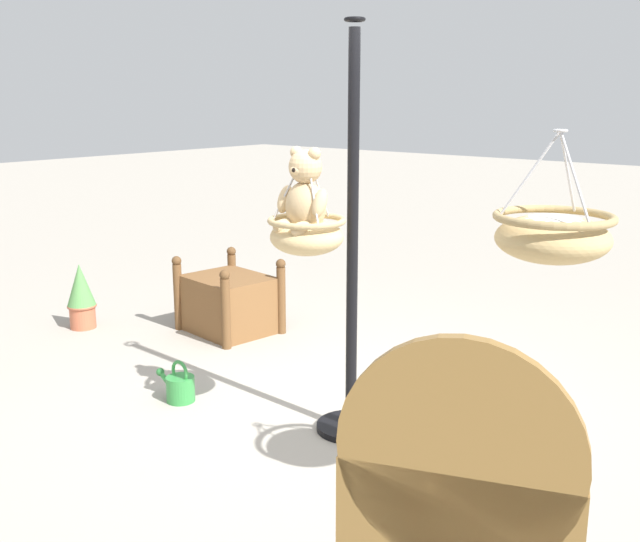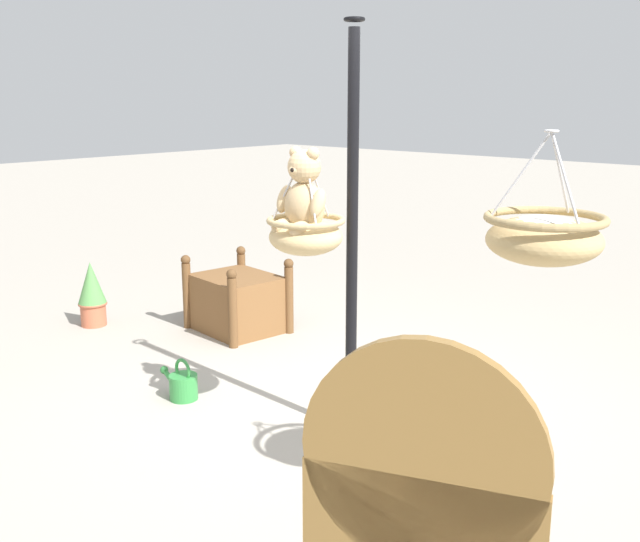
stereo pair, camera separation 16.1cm
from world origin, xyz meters
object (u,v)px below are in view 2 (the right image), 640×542
at_px(hanging_basket_left_high, 544,236).
at_px(wooden_planter_box, 238,301).
at_px(teddy_bear, 303,197).
at_px(hanging_basket_with_teddy, 306,234).
at_px(display_pole_central, 351,311).
at_px(potted_plant_fern_front, 92,294).
at_px(watering_can, 183,385).

xyz_separation_m(hanging_basket_left_high, wooden_planter_box, (3.52, -1.35, -1.23)).
bearing_deg(teddy_bear, hanging_basket_with_teddy, -90.00).
bearing_deg(display_pole_central, potted_plant_fern_front, -2.00).
distance_m(display_pole_central, teddy_bear, 0.79).
distance_m(hanging_basket_left_high, wooden_planter_box, 3.96).
bearing_deg(hanging_basket_with_teddy, wooden_planter_box, -30.98).
height_order(hanging_basket_with_teddy, teddy_bear, teddy_bear).
relative_size(hanging_basket_with_teddy, teddy_bear, 1.22).
xyz_separation_m(display_pole_central, hanging_basket_left_high, (-1.42, 0.43, 0.71)).
height_order(teddy_bear, hanging_basket_left_high, hanging_basket_left_high).
height_order(hanging_basket_left_high, potted_plant_fern_front, hanging_basket_left_high).
distance_m(hanging_basket_left_high, potted_plant_fern_front, 4.82).
relative_size(teddy_bear, wooden_planter_box, 0.57).
relative_size(display_pole_central, teddy_bear, 4.99).
xyz_separation_m(wooden_planter_box, potted_plant_fern_front, (1.11, 0.81, 0.03)).
bearing_deg(hanging_basket_left_high, potted_plant_fern_front, -6.66).
bearing_deg(wooden_planter_box, watering_can, 123.90).
distance_m(display_pole_central, potted_plant_fern_front, 3.25).
xyz_separation_m(display_pole_central, potted_plant_fern_front, (3.21, -0.11, -0.49)).
relative_size(teddy_bear, watering_can, 1.45).
distance_m(display_pole_central, hanging_basket_with_teddy, 0.58).
bearing_deg(wooden_planter_box, potted_plant_fern_front, 35.93).
height_order(hanging_basket_left_high, watering_can, hanging_basket_left_high).
height_order(potted_plant_fern_front, watering_can, potted_plant_fern_front).
xyz_separation_m(hanging_basket_with_teddy, watering_can, (1.06, 0.15, -1.20)).
distance_m(wooden_planter_box, potted_plant_fern_front, 1.38).
bearing_deg(watering_can, hanging_basket_with_teddy, -171.75).
height_order(teddy_bear, potted_plant_fern_front, teddy_bear).
xyz_separation_m(display_pole_central, wooden_planter_box, (2.10, -0.92, -0.52)).
bearing_deg(potted_plant_fern_front, teddy_bear, 172.82).
bearing_deg(hanging_basket_with_teddy, potted_plant_fern_front, -6.75).
bearing_deg(hanging_basket_with_teddy, watering_can, 8.25).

